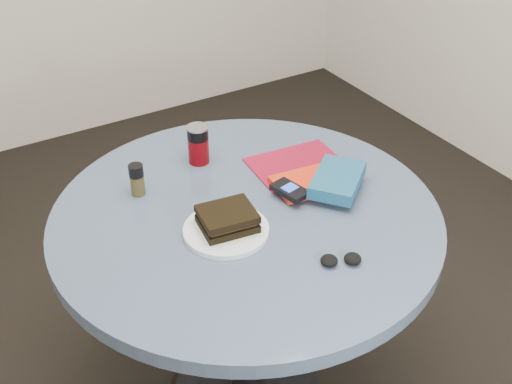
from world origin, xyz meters
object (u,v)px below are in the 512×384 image
sandwich (227,219)px  novel (337,180)px  red_book (309,182)px  pepper_grinder (137,179)px  headphones (341,260)px  table (246,260)px  mp3_player (290,190)px  soda_can (198,144)px  magazine (297,165)px  plate (226,230)px

sandwich → novel: size_ratio=0.81×
red_book → novel: novel is taller
pepper_grinder → red_book: pepper_grinder is taller
red_book → headphones: (-0.12, -0.30, -0.00)m
table → pepper_grinder: size_ratio=11.23×
table → mp3_player: 0.23m
table → headphones: bearing=-73.5°
soda_can → red_book: 0.33m
magazine → novel: bearing=-78.9°
magazine → plate: bearing=-147.6°
table → headphones: headphones is taller
sandwich → magazine: (0.31, 0.16, -0.03)m
headphones → novel: bearing=55.0°
sandwich → novel: sandwich is taller
headphones → soda_can: bearing=97.9°
pepper_grinder → magazine: 0.45m
pepper_grinder → headphones: size_ratio=0.85×
sandwich → table: bearing=30.2°
red_book → mp3_player: (-0.08, -0.02, 0.02)m
novel → headphones: size_ratio=1.72×
plate → mp3_player: mp3_player is taller
mp3_player → headphones: 0.28m
red_book → headphones: size_ratio=1.81×
sandwich → soda_can: soda_can is taller
table → magazine: magazine is taller
magazine → novel: 0.17m
mp3_player → headphones: bearing=-98.4°
pepper_grinder → sandwich: bearing=-64.3°
plate → novel: bearing=0.6°
pepper_grinder → headphones: (0.29, -0.50, -0.03)m
red_book → headphones: bearing=-105.1°
mp3_player → magazine: bearing=49.1°
plate → red_book: size_ratio=1.12×
sandwich → soda_can: bearing=75.2°
magazine → red_book: bearing=-101.7°
soda_can → novel: 0.41m
novel → soda_can: bearing=88.3°
sandwich → pepper_grinder: (-0.13, 0.26, 0.01)m
soda_can → novel: soda_can is taller
soda_can → headphones: soda_can is taller
soda_can → headphones: size_ratio=1.09×
plate → pepper_grinder: 0.29m
mp3_player → table: bearing=174.8°
pepper_grinder → red_book: size_ratio=0.47×
plate → pepper_grinder: size_ratio=2.37×
plate → magazine: bearing=27.3°
sandwich → mp3_player: bearing=9.5°
headphones → mp3_player: bearing=81.6°
magazine → mp3_player: mp3_player is taller
novel → headphones: 0.29m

